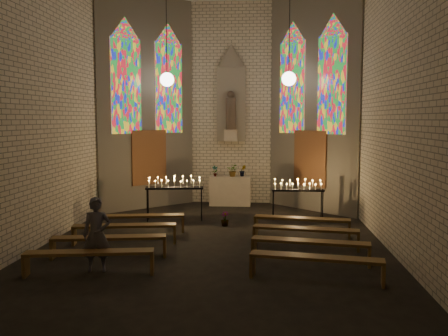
{
  "coord_description": "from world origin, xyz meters",
  "views": [
    {
      "loc": [
        1.18,
        -11.54,
        2.97
      ],
      "look_at": [
        0.13,
        1.21,
        1.71
      ],
      "focal_mm": 40.0,
      "sensor_mm": 36.0,
      "label": 1
    }
  ],
  "objects_px": {
    "visitor": "(97,234)",
    "aisle_flower_pot": "(225,219)",
    "votive_stand_right": "(298,187)",
    "votive_stand_left": "(175,185)",
    "altar": "(230,191)"
  },
  "relations": [
    {
      "from": "votive_stand_left",
      "to": "votive_stand_right",
      "type": "xyz_separation_m",
      "value": [
        3.6,
        0.42,
        -0.09
      ]
    },
    {
      "from": "aisle_flower_pot",
      "to": "visitor",
      "type": "bearing_deg",
      "value": -116.61
    },
    {
      "from": "altar",
      "to": "visitor",
      "type": "xyz_separation_m",
      "value": [
        -2.07,
        -7.69,
        0.23
      ]
    },
    {
      "from": "votive_stand_right",
      "to": "visitor",
      "type": "distance_m",
      "value": 6.85
    },
    {
      "from": "altar",
      "to": "votive_stand_left",
      "type": "xyz_separation_m",
      "value": [
        -1.44,
        -2.74,
        0.56
      ]
    },
    {
      "from": "altar",
      "to": "votive_stand_right",
      "type": "xyz_separation_m",
      "value": [
        2.16,
        -2.31,
        0.46
      ]
    },
    {
      "from": "altar",
      "to": "aisle_flower_pot",
      "type": "distance_m",
      "value": 3.4
    },
    {
      "from": "altar",
      "to": "aisle_flower_pot",
      "type": "bearing_deg",
      "value": -88.5
    },
    {
      "from": "aisle_flower_pot",
      "to": "votive_stand_right",
      "type": "relative_size",
      "value": 0.26
    },
    {
      "from": "visitor",
      "to": "votive_stand_left",
      "type": "bearing_deg",
      "value": 69.24
    },
    {
      "from": "visitor",
      "to": "altar",
      "type": "bearing_deg",
      "value": 61.43
    },
    {
      "from": "aisle_flower_pot",
      "to": "votive_stand_right",
      "type": "xyz_separation_m",
      "value": [
        2.07,
        1.08,
        0.76
      ]
    },
    {
      "from": "altar",
      "to": "votive_stand_left",
      "type": "distance_m",
      "value": 3.14
    },
    {
      "from": "votive_stand_left",
      "to": "visitor",
      "type": "xyz_separation_m",
      "value": [
        -0.63,
        -4.96,
        -0.33
      ]
    },
    {
      "from": "visitor",
      "to": "aisle_flower_pot",
      "type": "bearing_deg",
      "value": 49.87
    }
  ]
}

